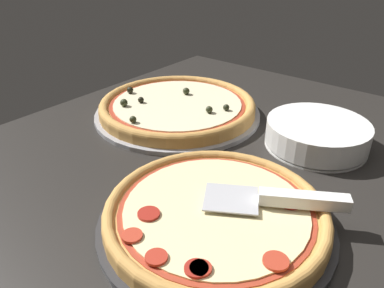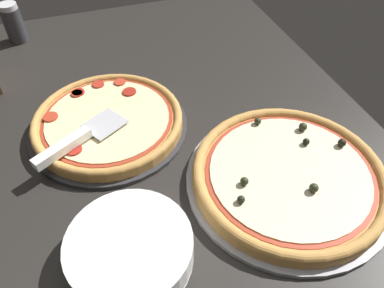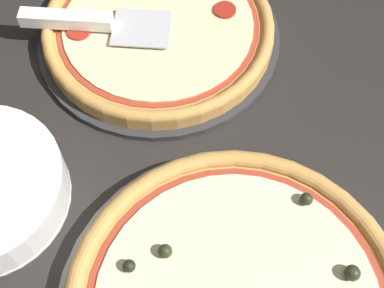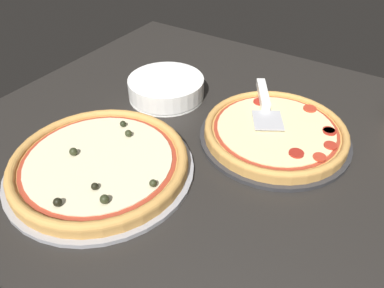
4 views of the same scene
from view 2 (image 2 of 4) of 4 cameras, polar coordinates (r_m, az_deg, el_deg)
ground_plane at (r=86.00cm, az=-7.27°, el=-0.06°), size 133.04×106.50×3.60cm
pizza_pan_front at (r=88.17cm, az=-12.49°, el=2.53°), size 35.95×35.95×1.00cm
pizza_front at (r=86.86cm, az=-12.71°, el=3.53°), size 33.79×33.79×2.91cm
pizza_pan_back at (r=77.60cm, az=14.27°, el=-5.48°), size 40.51×40.51×1.00cm
pizza_back at (r=76.07cm, az=14.55°, el=-4.48°), size 38.08×38.08×4.17cm
serving_spatula at (r=80.36cm, az=-17.94°, el=0.18°), size 14.79×20.69×2.00cm
plate_stack at (r=64.94cm, az=-9.42°, el=-15.60°), size 21.01×21.01×5.60cm
parmesan_shaker at (r=127.11cm, az=-25.56°, el=16.28°), size 5.66×5.66×11.50cm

